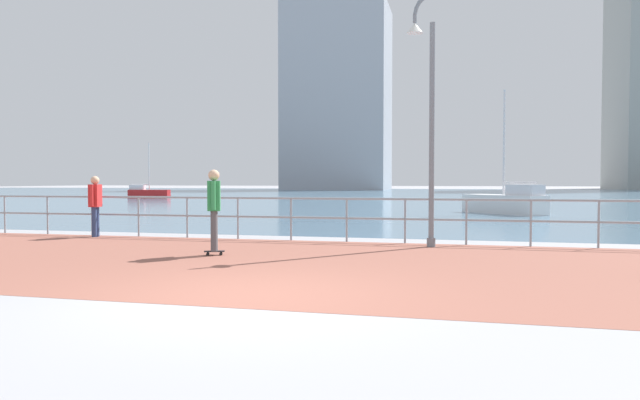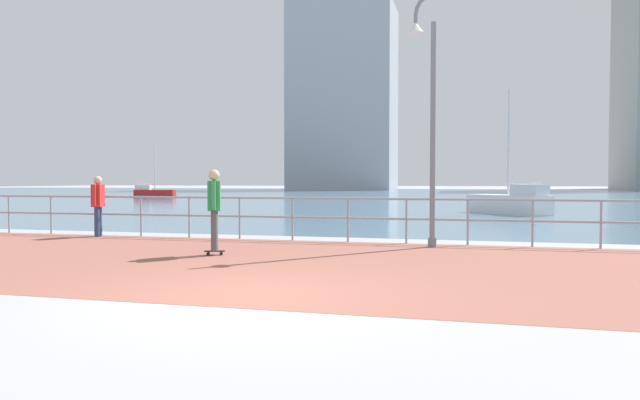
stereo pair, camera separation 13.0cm
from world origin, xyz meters
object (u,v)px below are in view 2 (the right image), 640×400
at_px(lamppost, 428,108).
at_px(skateboarder, 214,204).
at_px(bystander, 98,201).
at_px(sailboat_red, 510,202).
at_px(sailboat_yellow, 154,193).

distance_m(lamppost, skateboarder, 5.07).
relative_size(lamppost, skateboarder, 3.28).
xyz_separation_m(skateboarder, bystander, (-4.56, 2.69, -0.08)).
relative_size(sailboat_red, sailboat_yellow, 1.18).
height_order(skateboarder, sailboat_red, sailboat_red).
distance_m(skateboarder, sailboat_yellow, 38.33).
distance_m(lamppost, sailboat_yellow, 38.87).
bearing_deg(lamppost, bystander, 177.53).
relative_size(lamppost, bystander, 3.47).
bearing_deg(lamppost, skateboarder, -149.94).
xyz_separation_m(lamppost, sailboat_yellow, (-24.47, 30.09, -2.63)).
bearing_deg(bystander, sailboat_yellow, 118.14).
bearing_deg(sailboat_yellow, lamppost, -50.88).
height_order(lamppost, bystander, lamppost).
xyz_separation_m(lamppost, skateboarder, (-4.02, -2.32, -2.06)).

